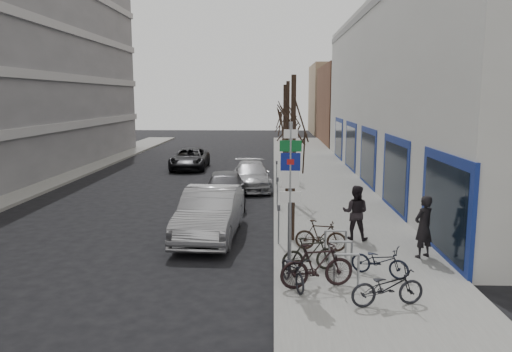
# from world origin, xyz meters

# --- Properties ---
(ground) EXTENTS (120.00, 120.00, 0.00)m
(ground) POSITION_xyz_m (0.00, 0.00, 0.00)
(ground) COLOR black
(ground) RESTS_ON ground
(sidewalk_east) EXTENTS (5.00, 70.00, 0.15)m
(sidewalk_east) POSITION_xyz_m (4.50, 10.00, 0.07)
(sidewalk_east) COLOR slate
(sidewalk_east) RESTS_ON ground
(brick_building_far) EXTENTS (12.00, 14.00, 8.00)m
(brick_building_far) POSITION_xyz_m (13.00, 40.00, 4.00)
(brick_building_far) COLOR brown
(brick_building_far) RESTS_ON ground
(tan_building_far) EXTENTS (13.00, 12.00, 9.00)m
(tan_building_far) POSITION_xyz_m (13.50, 55.00, 4.50)
(tan_building_far) COLOR #937A5B
(tan_building_far) RESTS_ON ground
(highway_sign_pole) EXTENTS (0.55, 0.10, 4.20)m
(highway_sign_pole) POSITION_xyz_m (2.40, -0.01, 2.46)
(highway_sign_pole) COLOR gray
(highway_sign_pole) RESTS_ON ground
(bike_rack) EXTENTS (0.66, 2.26, 0.83)m
(bike_rack) POSITION_xyz_m (3.80, 0.60, 0.66)
(bike_rack) COLOR gray
(bike_rack) RESTS_ON sidewalk_east
(tree_near) EXTENTS (1.80, 1.80, 5.50)m
(tree_near) POSITION_xyz_m (2.60, 3.50, 4.10)
(tree_near) COLOR black
(tree_near) RESTS_ON ground
(tree_mid) EXTENTS (1.80, 1.80, 5.50)m
(tree_mid) POSITION_xyz_m (2.60, 10.00, 4.10)
(tree_mid) COLOR black
(tree_mid) RESTS_ON ground
(tree_far) EXTENTS (1.80, 1.80, 5.50)m
(tree_far) POSITION_xyz_m (2.60, 16.50, 4.10)
(tree_far) COLOR black
(tree_far) RESTS_ON ground
(meter_front) EXTENTS (0.10, 0.08, 1.27)m
(meter_front) POSITION_xyz_m (2.15, 3.00, 0.92)
(meter_front) COLOR gray
(meter_front) RESTS_ON sidewalk_east
(meter_mid) EXTENTS (0.10, 0.08, 1.27)m
(meter_mid) POSITION_xyz_m (2.15, 8.50, 0.92)
(meter_mid) COLOR gray
(meter_mid) RESTS_ON sidewalk_east
(meter_back) EXTENTS (0.10, 0.08, 1.27)m
(meter_back) POSITION_xyz_m (2.15, 14.00, 0.92)
(meter_back) COLOR gray
(meter_back) RESTS_ON sidewalk_east
(bike_near_left) EXTENTS (0.92, 1.63, 0.95)m
(bike_near_left) POSITION_xyz_m (2.47, -0.63, 0.63)
(bike_near_left) COLOR black
(bike_near_left) RESTS_ON sidewalk_east
(bike_near_right) EXTENTS (1.97, 0.99, 1.15)m
(bike_near_right) POSITION_xyz_m (3.06, -0.67, 0.72)
(bike_near_right) COLOR black
(bike_near_right) RESTS_ON sidewalk_east
(bike_mid_curb) EXTENTS (1.58, 1.17, 0.95)m
(bike_mid_curb) POSITION_xyz_m (4.78, 0.21, 0.62)
(bike_mid_curb) COLOR black
(bike_mid_curb) RESTS_ON sidewalk_east
(bike_mid_inner) EXTENTS (1.67, 0.89, 0.97)m
(bike_mid_inner) POSITION_xyz_m (2.97, 0.52, 0.63)
(bike_mid_inner) COLOR black
(bike_mid_inner) RESTS_ON sidewalk_east
(bike_far_curb) EXTENTS (1.78, 0.86, 1.04)m
(bike_far_curb) POSITION_xyz_m (4.55, -1.70, 0.67)
(bike_far_curb) COLOR black
(bike_far_curb) RESTS_ON sidewalk_east
(bike_far_inner) EXTENTS (1.66, 0.79, 0.97)m
(bike_far_inner) POSITION_xyz_m (3.43, 2.35, 0.63)
(bike_far_inner) COLOR black
(bike_far_inner) RESTS_ON sidewalk_east
(parked_car_front) EXTENTS (2.04, 5.27, 1.71)m
(parked_car_front) POSITION_xyz_m (-0.19, 4.18, 0.86)
(parked_car_front) COLOR #9E9EA3
(parked_car_front) RESTS_ON ground
(parked_car_mid) EXTENTS (2.11, 4.59, 1.53)m
(parked_car_mid) POSITION_xyz_m (-0.20, 9.49, 0.76)
(parked_car_mid) COLOR #46464B
(parked_car_mid) RESTS_ON ground
(parked_car_back) EXTENTS (2.38, 4.96, 1.39)m
(parked_car_back) POSITION_xyz_m (0.81, 13.51, 0.70)
(parked_car_back) COLOR #9A9B9F
(parked_car_back) RESTS_ON ground
(lane_car) EXTENTS (2.45, 5.06, 1.39)m
(lane_car) POSITION_xyz_m (-3.65, 20.64, 0.69)
(lane_car) COLOR black
(lane_car) RESTS_ON ground
(pedestrian_near) EXTENTS (0.81, 0.74, 1.85)m
(pedestrian_near) POSITION_xyz_m (6.36, 1.81, 1.07)
(pedestrian_near) COLOR black
(pedestrian_near) RESTS_ON sidewalk_east
(pedestrian_far) EXTENTS (0.78, 0.64, 1.83)m
(pedestrian_far) POSITION_xyz_m (4.68, 3.64, 1.06)
(pedestrian_far) COLOR black
(pedestrian_far) RESTS_ON sidewalk_east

